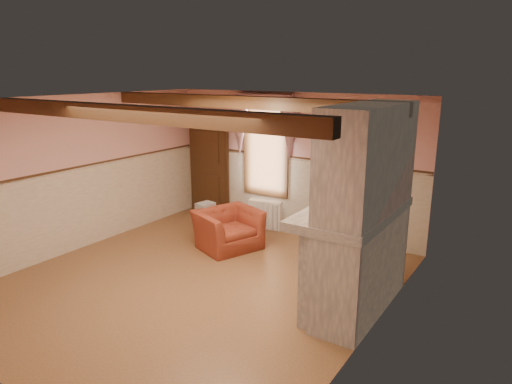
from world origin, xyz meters
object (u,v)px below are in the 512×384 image
Objects in this scene: radiator at (265,215)px; mantel_clock at (372,189)px; armchair at (228,229)px; oil_lamp at (369,188)px; bowl at (351,206)px; side_table at (208,226)px.

mantel_clock is at bearing -38.93° from radiator.
radiator is (0.01, 1.29, -0.06)m from armchair.
armchair is at bearing -102.51° from radiator.
armchair is 3.91× the size of oil_lamp.
mantel_clock is (2.69, -0.07, 1.16)m from armchair.
mantel_clock is 0.86× the size of oil_lamp.
mantel_clock is (0.00, 0.80, 0.06)m from bowl.
radiator is at bearing 153.22° from mantel_clock.
side_table is (-0.58, 0.12, -0.08)m from armchair.
bowl is (2.69, -2.16, 1.16)m from radiator.
oil_lamp is (0.00, -0.12, 0.04)m from mantel_clock.
bowl reaches higher than side_table.
radiator is 2.92× the size of mantel_clock.
armchair is 2.96m from oil_lamp.
oil_lamp reaches higher than side_table.
side_table is at bearing 174.69° from oil_lamp.
armchair is 3.04m from bowl.
mantel_clock reaches higher than armchair.
mantel_clock is at bearing 90.00° from oil_lamp.
side_table is 3.53m from oil_lamp.
side_table is 2.29× the size of mantel_clock.
bowl is at bearing -50.91° from radiator.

